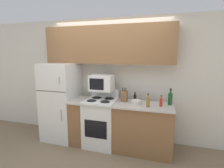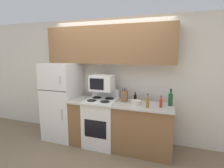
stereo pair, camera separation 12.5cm
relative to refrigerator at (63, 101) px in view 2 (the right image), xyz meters
The scene contains 13 objects.
ground_plane 1.32m from the refrigerator, 20.16° to the right, with size 12.00×12.00×0.00m, color #7F6B51.
wall_back 1.15m from the refrigerator, 21.95° to the left, with size 8.00×0.05×2.55m.
lower_cabinets 1.36m from the refrigerator, ahead, with size 1.96×0.61×0.91m.
refrigerator is the anchor object (origin of this frame).
upper_cabinets 1.55m from the refrigerator, 12.34° to the left, with size 2.63×0.31×0.74m.
stove 0.99m from the refrigerator, ahead, with size 0.60×0.59×1.10m.
microwave 1.02m from the refrigerator, ahead, with size 0.44×0.36×0.30m.
knife_block 1.39m from the refrigerator, ahead, with size 0.11×0.11×0.27m.
bowl 1.63m from the refrigerator, ahead, with size 0.19×0.19×0.07m.
bottle_wine_green 2.23m from the refrigerator, ahead, with size 0.08×0.08×0.30m.
bottle_vinegar 1.87m from the refrigerator, ahead, with size 0.06×0.06×0.24m.
bottle_soy_sauce 1.58m from the refrigerator, ahead, with size 0.05×0.05×0.18m.
bottle_hot_sauce 2.07m from the refrigerator, ahead, with size 0.05×0.05×0.20m.
Camera 2 is at (1.22, -2.78, 1.82)m, focal length 28.00 mm.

